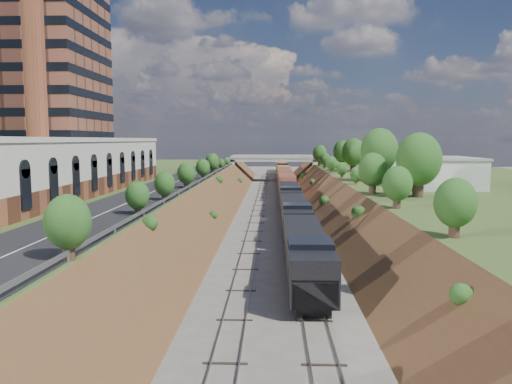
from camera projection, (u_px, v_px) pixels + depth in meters
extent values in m
cube|color=#466027|center=(70.00, 197.00, 80.83)|extent=(44.00, 180.00, 5.00)
cube|color=#466027|center=(483.00, 199.00, 78.56)|extent=(44.00, 180.00, 5.00)
cube|color=brown|center=(205.00, 213.00, 80.34)|extent=(10.00, 180.00, 10.00)
cube|color=brown|center=(343.00, 214.00, 79.58)|extent=(10.00, 180.00, 10.00)
cube|color=gray|center=(257.00, 213.00, 80.04)|extent=(1.58, 180.00, 0.18)
cube|color=gray|center=(290.00, 213.00, 79.86)|extent=(1.58, 180.00, 0.18)
cube|color=black|center=(177.00, 182.00, 79.96)|extent=(8.00, 180.00, 0.10)
cube|color=#99999E|center=(203.00, 179.00, 79.77)|extent=(0.06, 171.00, 0.30)
cube|color=brown|center=(35.00, 188.00, 58.42)|extent=(14.00, 62.00, 2.20)
cube|color=beige|center=(34.00, 160.00, 58.08)|extent=(14.00, 62.00, 4.30)
cube|color=beige|center=(33.00, 140.00, 57.83)|extent=(14.30, 62.30, 0.50)
cube|color=brown|center=(32.00, 55.00, 90.58)|extent=(22.00, 22.00, 44.00)
cylinder|color=brown|center=(34.00, 51.00, 74.61)|extent=(3.20, 3.20, 40.00)
cube|color=gray|center=(233.00, 170.00, 141.65)|extent=(1.50, 8.00, 6.20)
cube|color=gray|center=(314.00, 170.00, 140.86)|extent=(1.50, 8.00, 6.20)
cube|color=gray|center=(274.00, 159.00, 140.93)|extent=(24.00, 8.00, 1.00)
cube|color=gray|center=(274.00, 157.00, 136.88)|extent=(24.00, 0.30, 0.80)
cube|color=gray|center=(274.00, 156.00, 144.83)|extent=(24.00, 0.30, 0.80)
cube|color=silver|center=(440.00, 173.00, 70.47)|extent=(9.00, 12.00, 4.00)
cube|color=silver|center=(398.00, 167.00, 92.37)|extent=(8.00, 10.00, 3.60)
cylinder|color=#473323|center=(418.00, 186.00, 58.84)|extent=(1.30, 1.30, 2.62)
ellipsoid|color=#294C1B|center=(419.00, 159.00, 58.51)|extent=(5.25, 5.25, 6.30)
cylinder|color=#473323|center=(127.00, 216.00, 40.02)|extent=(0.66, 0.66, 1.22)
ellipsoid|color=#294C1B|center=(127.00, 198.00, 39.87)|extent=(2.45, 2.45, 2.94)
cube|color=black|center=(311.00, 302.00, 34.80)|extent=(2.40, 4.00, 0.90)
cube|color=black|center=(305.00, 252.00, 41.29)|extent=(3.25, 19.48, 3.25)
cube|color=black|center=(313.00, 290.00, 33.17)|extent=(2.99, 3.00, 1.80)
cube|color=silver|center=(314.00, 275.00, 33.07)|extent=(2.99, 3.00, 0.15)
cube|color=black|center=(310.00, 246.00, 35.91)|extent=(3.18, 3.10, 0.90)
cube|color=black|center=(295.00, 215.00, 61.64)|extent=(3.25, 19.48, 3.25)
cube|color=black|center=(290.00, 196.00, 82.00)|extent=(3.25, 19.48, 3.25)
cube|color=brown|center=(283.00, 171.00, 144.02)|extent=(3.25, 103.40, 3.90)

